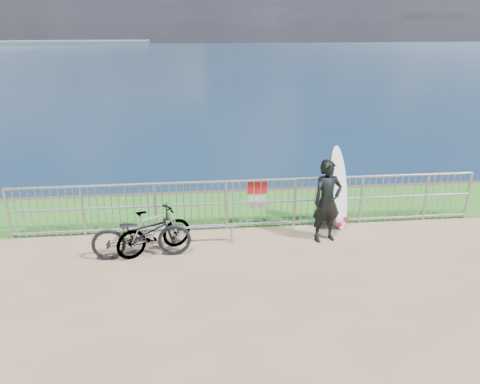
{
  "coord_description": "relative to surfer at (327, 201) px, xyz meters",
  "views": [
    {
      "loc": [
        -1.19,
        -7.68,
        4.36
      ],
      "look_at": [
        -0.24,
        1.2,
        1.0
      ],
      "focal_mm": 35.0,
      "sensor_mm": 36.0,
      "label": 1
    }
  ],
  "objects": [
    {
      "name": "bike_rack",
      "position": [
        -2.82,
        0.07,
        -0.52
      ],
      "size": [
        1.95,
        0.05,
        0.41
      ],
      "color": "#919398",
      "rests_on": "ground"
    },
    {
      "name": "railing",
      "position": [
        -1.47,
        0.75,
        -0.28
      ],
      "size": [
        10.06,
        0.1,
        1.13
      ],
      "color": "#919398",
      "rests_on": "ground"
    },
    {
      "name": "grass_strip",
      "position": [
        -1.49,
        1.85,
        -0.85
      ],
      "size": [
        120.0,
        120.0,
        0.0
      ],
      "primitive_type": "plane",
      "color": "#236C1D",
      "rests_on": "ground"
    },
    {
      "name": "seascape",
      "position": [
        -45.24,
        146.63,
        -4.89
      ],
      "size": [
        260.0,
        260.0,
        5.0
      ],
      "color": "brown",
      "rests_on": "ground"
    },
    {
      "name": "bicycle_near",
      "position": [
        -3.7,
        -0.35,
        -0.37
      ],
      "size": [
        1.91,
        0.76,
        0.98
      ],
      "primitive_type": "imported",
      "rotation": [
        0.0,
        0.0,
        1.63
      ],
      "color": "black",
      "rests_on": "ground"
    },
    {
      "name": "surfboard",
      "position": [
        0.43,
        0.58,
        -0.02
      ],
      "size": [
        0.62,
        0.6,
        1.83
      ],
      "color": "white",
      "rests_on": "ground"
    },
    {
      "name": "bicycle_far",
      "position": [
        -3.47,
        -0.2,
        -0.4
      ],
      "size": [
        1.57,
        1.1,
        0.93
      ],
      "primitive_type": "imported",
      "rotation": [
        0.0,
        0.0,
        2.05
      ],
      "color": "black",
      "rests_on": "ground"
    },
    {
      "name": "surfer",
      "position": [
        0.0,
        0.0,
        0.0
      ],
      "size": [
        0.71,
        0.55,
        1.72
      ],
      "primitive_type": "imported",
      "rotation": [
        0.0,
        0.0,
        0.23
      ],
      "color": "black",
      "rests_on": "ground"
    }
  ]
}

